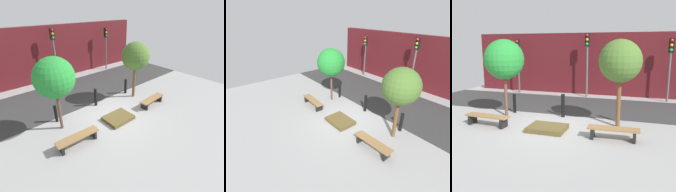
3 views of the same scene
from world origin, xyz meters
The scene contains 13 objects.
ground_plane centered at (0.00, 0.00, 0.00)m, with size 18.00×18.00×0.00m, color gray.
road_strip centered at (0.00, 3.77, 0.01)m, with size 18.00×4.22×0.01m, color #323232.
building_facade centered at (0.00, 7.23, 1.99)m, with size 16.20×0.50×3.98m, color #511419.
bench_left centered at (-2.50, -0.71, 0.32)m, with size 1.88×0.52×0.44m.
bench_right centered at (2.50, -0.71, 0.31)m, with size 1.79×0.52×0.43m.
planter_bed centered at (0.00, -0.51, 0.09)m, with size 1.42×1.08×0.18m, color brown.
tree_behind_left_bench centered at (-2.50, 0.76, 2.57)m, with size 1.76×1.76×3.46m.
tree_behind_right_bench centered at (2.50, 0.76, 2.59)m, with size 1.65×1.65×3.43m.
bollard_far_left centered at (-2.45, 1.41, 0.45)m, with size 0.15×0.15×0.91m, color black.
bollard_left centered at (0.00, 1.41, 0.53)m, with size 0.17×0.17×1.05m, color black.
bollard_center centered at (2.45, 1.41, 0.49)m, with size 0.17×0.17×0.98m, color black.
traffic_light_mid_west centered at (0.00, 6.17, 2.69)m, with size 0.28×0.27×3.91m.
traffic_light_mid_east centered at (4.72, 6.17, 2.48)m, with size 0.28×0.27×3.58m.
Camera 1 is at (-5.15, -5.88, 5.24)m, focal length 28.00 mm.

